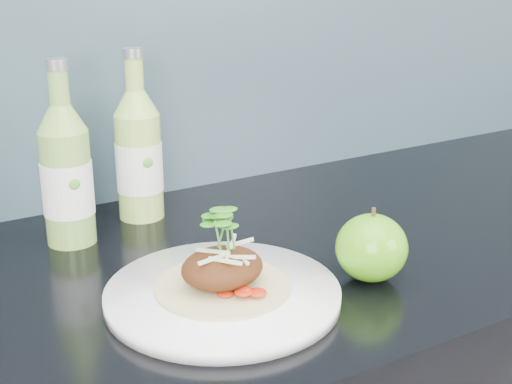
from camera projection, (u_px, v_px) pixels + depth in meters
dinner_plate at (223, 294)px, 0.81m from camera, size 0.35×0.35×0.02m
pork_taco at (222, 265)px, 0.80m from camera, size 0.16×0.16×0.10m
green_apple at (372, 248)px, 0.86m from camera, size 0.11×0.11×0.09m
cider_bottle_left at (67, 175)px, 0.95m from camera, size 0.08×0.08×0.25m
cider_bottle_right at (139, 155)px, 1.04m from camera, size 0.08×0.08×0.25m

